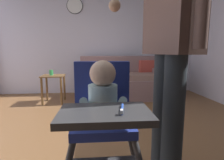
% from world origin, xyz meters
% --- Properties ---
extents(ground, '(6.13, 6.43, 0.10)m').
position_xyz_m(ground, '(0.00, 0.00, -0.05)').
color(ground, brown).
extents(wall_far, '(5.33, 0.06, 2.55)m').
position_xyz_m(wall_far, '(0.00, 2.44, 1.27)').
color(wall_far, silver).
rests_on(wall_far, ground).
extents(couch, '(1.77, 0.86, 0.86)m').
position_xyz_m(couch, '(0.51, 1.92, 0.33)').
color(couch, '#7F6162').
rests_on(couch, ground).
extents(high_chair, '(0.62, 0.73, 0.91)m').
position_xyz_m(high_chair, '(-0.02, -0.77, 0.62)').
color(high_chair, '#353537').
rests_on(high_chair, ground).
extents(adult_standing, '(0.59, 0.50, 1.74)m').
position_xyz_m(adult_standing, '(0.42, -0.66, 0.99)').
color(adult_standing, '#2D343A').
rests_on(adult_standing, ground).
extents(side_table, '(0.40, 0.40, 0.52)m').
position_xyz_m(side_table, '(-0.85, 1.62, 0.38)').
color(side_table, brown).
rests_on(side_table, ground).
extents(sippy_cup, '(0.07, 0.07, 0.10)m').
position_xyz_m(sippy_cup, '(-0.88, 1.62, 0.57)').
color(sippy_cup, green).
rests_on(sippy_cup, side_table).
extents(wall_clock, '(0.35, 0.04, 0.35)m').
position_xyz_m(wall_clock, '(-0.48, 2.40, 1.95)').
color(wall_clock, white).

